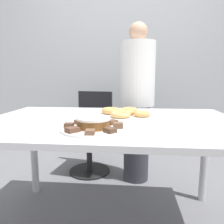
{
  "coord_description": "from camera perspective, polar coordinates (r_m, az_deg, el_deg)",
  "views": [
    {
      "loc": [
        0.13,
        -1.31,
        1.03
      ],
      "look_at": [
        0.01,
        -0.07,
        0.83
      ],
      "focal_mm": 35.0,
      "sensor_mm": 36.0,
      "label": 1
    }
  ],
  "objects": [
    {
      "name": "person_standing",
      "position": [
        2.12,
        6.56,
        3.01
      ],
      "size": [
        0.33,
        0.33,
        1.52
      ],
      "color": "#383842",
      "rests_on": "ground_plane"
    },
    {
      "name": "donut_4",
      "position": [
        1.53,
        4.58,
        0.41
      ],
      "size": [
        0.12,
        0.12,
        0.04
      ],
      "color": "tan",
      "rests_on": "plate_donuts"
    },
    {
      "name": "lamington_6",
      "position": [
        1.12,
        -11.16,
        -3.45
      ],
      "size": [
        0.05,
        0.04,
        0.02
      ],
      "rotation": [
        0.0,
        0.0,
        9.48
      ],
      "color": "#513828",
      "rests_on": "plate_cake"
    },
    {
      "name": "donut_0",
      "position": [
        1.46,
        3.64,
        -0.05
      ],
      "size": [
        0.11,
        0.11,
        0.04
      ],
      "color": "tan",
      "rests_on": "plate_donuts"
    },
    {
      "name": "lamington_1",
      "position": [
        1.0,
        -0.5,
        -4.76
      ],
      "size": [
        0.07,
        0.07,
        0.02
      ],
      "rotation": [
        0.0,
        0.0,
        5.55
      ],
      "color": "#513828",
      "rests_on": "plate_cake"
    },
    {
      "name": "wall_back",
      "position": [
        2.94,
        2.92,
        14.51
      ],
      "size": [
        8.0,
        0.05,
        2.6
      ],
      "color": "#B2B7BC",
      "rests_on": "ground_plane"
    },
    {
      "name": "donut_1",
      "position": [
        1.51,
        -0.35,
        0.36
      ],
      "size": [
        0.13,
        0.13,
        0.04
      ],
      "color": "tan",
      "rests_on": "plate_donuts"
    },
    {
      "name": "plate_donuts",
      "position": [
        1.46,
        3.63,
        -0.95
      ],
      "size": [
        0.38,
        0.38,
        0.01
      ],
      "color": "white",
      "rests_on": "table"
    },
    {
      "name": "office_chair_left",
      "position": [
        2.41,
        -5.49,
        -5.84
      ],
      "size": [
        0.51,
        0.51,
        0.86
      ],
      "rotation": [
        0.0,
        0.0,
        -0.17
      ],
      "color": "black",
      "rests_on": "ground_plane"
    },
    {
      "name": "lamington_2",
      "position": [
        1.09,
        1.62,
        -3.51
      ],
      "size": [
        0.05,
        0.04,
        0.03
      ],
      "rotation": [
        0.0,
        0.0,
        6.34
      ],
      "color": "brown",
      "rests_on": "plate_cake"
    },
    {
      "name": "lamington_7",
      "position": [
        1.03,
        -10.31,
        -4.57
      ],
      "size": [
        0.07,
        0.07,
        0.02
      ],
      "rotation": [
        0.0,
        0.0,
        10.27
      ],
      "color": "brown",
      "rests_on": "plate_cake"
    },
    {
      "name": "napkin",
      "position": [
        1.45,
        -22.65,
        -1.86
      ],
      "size": [
        0.15,
        0.12,
        0.01
      ],
      "color": "white",
      "rests_on": "table"
    },
    {
      "name": "frosted_cake",
      "position": [
        1.09,
        -4.87,
        -2.76
      ],
      "size": [
        0.17,
        0.17,
        0.05
      ],
      "color": "brown",
      "rests_on": "plate_cake"
    },
    {
      "name": "table",
      "position": [
        1.37,
        -0.32,
        -5.49
      ],
      "size": [
        1.57,
        1.02,
        0.77
      ],
      "color": "silver",
      "rests_on": "ground_plane"
    },
    {
      "name": "lamington_3",
      "position": [
        1.17,
        -0.1,
        -2.68
      ],
      "size": [
        0.07,
        0.07,
        0.02
      ],
      "rotation": [
        0.0,
        0.0,
        7.12
      ],
      "color": "brown",
      "rests_on": "plate_cake"
    },
    {
      "name": "donut_2",
      "position": [
        1.38,
        2.19,
        -0.67
      ],
      "size": [
        0.13,
        0.13,
        0.03
      ],
      "color": "#E5AD66",
      "rests_on": "plate_donuts"
    },
    {
      "name": "plate_cake",
      "position": [
        1.1,
        -4.85,
        -4.39
      ],
      "size": [
        0.33,
        0.33,
        0.01
      ],
      "color": "white",
      "rests_on": "table"
    },
    {
      "name": "lamington_5",
      "position": [
        1.19,
        -8.51,
        -2.58
      ],
      "size": [
        0.06,
        0.06,
        0.02
      ],
      "rotation": [
        0.0,
        0.0,
        8.7
      ],
      "color": "brown",
      "rests_on": "plate_cake"
    },
    {
      "name": "donut_3",
      "position": [
        1.42,
        7.85,
        -0.49
      ],
      "size": [
        0.11,
        0.11,
        0.03
      ],
      "color": "tan",
      "rests_on": "plate_donuts"
    },
    {
      "name": "lamington_0",
      "position": [
        0.98,
        -5.74,
        -5.22
      ],
      "size": [
        0.04,
        0.05,
        0.02
      ],
      "rotation": [
        0.0,
        0.0,
        4.77
      ],
      "color": "brown",
      "rests_on": "plate_cake"
    },
    {
      "name": "lamington_4",
      "position": [
        1.22,
        -4.15,
        -2.17
      ],
      "size": [
        0.05,
        0.06,
        0.03
      ],
      "rotation": [
        0.0,
        0.0,
        7.91
      ],
      "color": "brown",
      "rests_on": "plate_cake"
    }
  ]
}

